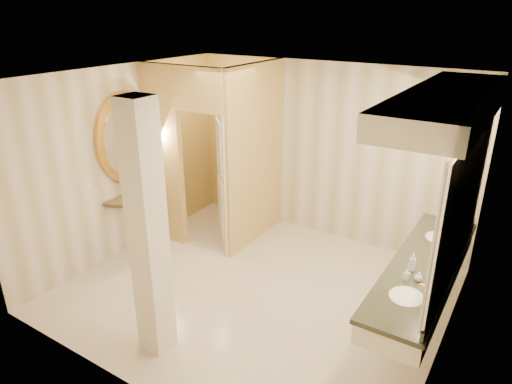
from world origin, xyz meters
TOP-DOWN VIEW (x-y plane):
  - floor at (0.00, 0.00)m, footprint 4.50×4.50m
  - ceiling at (0.00, 0.00)m, footprint 4.50×4.50m
  - wall_back at (0.00, 2.00)m, footprint 4.50×0.02m
  - wall_front at (0.00, -2.00)m, footprint 4.50×0.02m
  - wall_left at (-2.25, 0.00)m, footprint 0.02×4.00m
  - wall_right at (2.25, 0.00)m, footprint 0.02×4.00m
  - toilet_closet at (-1.14, 0.96)m, footprint 1.50×1.55m
  - wall_sconce at (-1.93, 0.43)m, footprint 0.14×0.14m
  - vanity at (1.98, 0.30)m, footprint 0.75×2.79m
  - console_shelf at (-2.21, 0.05)m, footprint 1.01×1.01m
  - pillar at (-0.33, -1.43)m, footprint 0.29×0.29m
  - tissue_box at (-2.11, 0.01)m, footprint 0.17×0.17m
  - toilet at (-1.10, 1.43)m, footprint 0.51×0.80m
  - soap_bottle_a at (1.87, -0.11)m, footprint 0.07×0.07m
  - soap_bottle_b at (1.98, -0.08)m, footprint 0.10×0.10m
  - soap_bottle_c at (1.87, 0.08)m, footprint 0.10×0.10m

SIDE VIEW (x-z plane):
  - floor at x=0.00m, z-range 0.00..0.00m
  - toilet at x=-1.10m, z-range 0.00..0.77m
  - soap_bottle_b at x=1.98m, z-range 0.88..0.98m
  - soap_bottle_a at x=1.87m, z-range 0.88..0.99m
  - tissue_box at x=-2.11m, z-range 0.88..1.02m
  - soap_bottle_c at x=1.87m, z-range 0.88..1.07m
  - console_shelf at x=-2.21m, z-range 0.37..2.32m
  - wall_back at x=0.00m, z-range 0.00..2.70m
  - wall_front at x=0.00m, z-range 0.00..2.70m
  - wall_left at x=-2.25m, z-range 0.00..2.70m
  - wall_right at x=2.25m, z-range 0.00..2.70m
  - pillar at x=-0.33m, z-range 0.00..2.70m
  - toilet_closet at x=-1.14m, z-range 0.04..2.74m
  - vanity at x=1.98m, z-range 0.58..2.67m
  - wall_sconce at x=-1.93m, z-range 1.52..1.94m
  - ceiling at x=0.00m, z-range 2.70..2.70m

